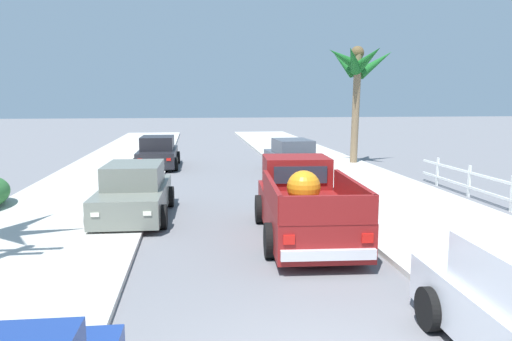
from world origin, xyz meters
The scene contains 9 objects.
sidewalk_left centered at (-5.04, 12.00, 0.06)m, with size 4.83×60.00×0.12m, color beige.
sidewalk_right centered at (5.04, 12.00, 0.06)m, with size 4.83×60.00×0.12m, color beige.
curb_left centered at (-4.02, 12.00, 0.05)m, with size 0.16×60.00×0.10m, color silver.
curb_right centered at (4.02, 12.00, 0.05)m, with size 0.16×60.00×0.10m, color silver.
pickup_truck centered at (1.33, 6.37, 0.79)m, with size 2.45×5.32×1.80m.
car_left_near centered at (3.09, 16.30, 0.71)m, with size 2.20×4.33×1.54m.
car_right_near centered at (-3.03, 8.81, 0.71)m, with size 2.11×4.30×1.54m.
car_right_mid centered at (-3.08, 18.90, 0.71)m, with size 2.05×4.27×1.54m.
palm_tree_left_fore centered at (6.79, 18.46, 4.84)m, with size 3.80×3.33×5.94m.
Camera 1 is at (-1.33, -4.91, 3.36)m, focal length 33.74 mm.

